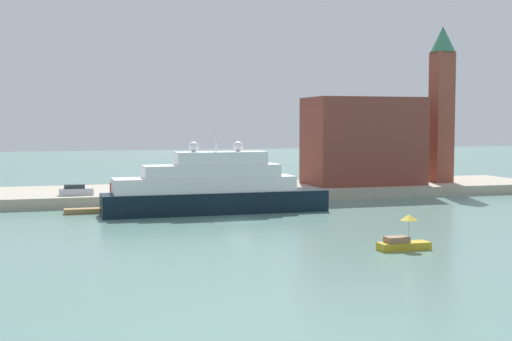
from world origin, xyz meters
TOP-DOWN VIEW (x-y plane):
  - ground at (0.00, 0.00)m, footprint 400.00×400.00m
  - quay_dock at (0.00, 25.08)m, footprint 110.00×18.16m
  - large_yacht at (-1.39, 7.41)m, footprint 27.37×4.77m
  - small_motorboat at (8.87, -21.02)m, footprint 4.55×1.56m
  - work_barge at (-15.78, 11.38)m, footprint 6.01×1.59m
  - harbor_building at (25.96, 23.65)m, footprint 17.14×10.01m
  - bell_tower at (39.39, 23.43)m, footprint 3.91×3.91m
  - parked_car at (-17.10, 19.14)m, footprint 4.36×1.62m
  - person_figure at (-12.51, 19.95)m, footprint 0.36×0.36m
  - mooring_bollard at (5.03, 16.99)m, footprint 0.45×0.45m

SIDE VIEW (x-z plane):
  - ground at x=0.00m, z-range 0.00..0.00m
  - work_barge at x=-15.78m, z-range 0.00..0.62m
  - quay_dock at x=0.00m, z-range 0.00..1.46m
  - small_motorboat at x=8.87m, z-range -0.70..2.37m
  - mooring_bollard at x=5.03m, z-range 1.46..2.12m
  - parked_car at x=-17.10m, z-range 1.37..2.78m
  - person_figure at x=-12.51m, z-range 1.40..3.08m
  - large_yacht at x=-1.39m, z-range -2.55..8.44m
  - harbor_building at x=25.96m, z-range 1.46..14.75m
  - bell_tower at x=39.39m, z-range 2.51..27.09m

